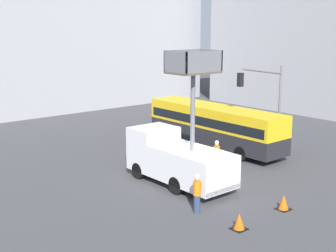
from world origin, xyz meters
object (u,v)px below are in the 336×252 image
city_bus (214,124)px  traffic_cone_near_truck (239,222)px  road_worker_directing (217,156)px  traffic_cone_mid_road (284,203)px  road_worker_near_truck (197,193)px  traffic_light_pole (266,94)px  utility_truck (177,156)px

city_bus → traffic_cone_near_truck: bearing=122.5°
road_worker_directing → traffic_cone_mid_road: (-1.80, -6.21, -0.62)m
road_worker_directing → traffic_cone_mid_road: bearing=125.2°
city_bus → road_worker_near_truck: city_bus is taller
city_bus → road_worker_directing: 5.62m
city_bus → traffic_light_pole: (2.13, -2.75, 2.24)m
traffic_cone_mid_road → city_bus: bearing=61.0°
traffic_cone_mid_road → traffic_cone_near_truck: bearing=-177.9°
traffic_light_pole → traffic_cone_near_truck: traffic_light_pole is taller
traffic_cone_near_truck → traffic_cone_mid_road: traffic_cone_near_truck is taller
utility_truck → city_bus: utility_truck is taller
utility_truck → road_worker_near_truck: utility_truck is taller
utility_truck → traffic_light_pole: utility_truck is taller
utility_truck → road_worker_near_truck: (-1.97, -3.67, -0.63)m
traffic_light_pole → road_worker_directing: 6.83m
utility_truck → traffic_cone_mid_road: size_ratio=10.14×
utility_truck → city_bus: bearing=30.4°
traffic_light_pole → road_worker_near_truck: (-11.21, -5.09, -3.05)m
road_worker_near_truck → traffic_cone_near_truck: size_ratio=2.59×
city_bus → road_worker_directing: (-3.86, -4.00, -0.80)m
utility_truck → road_worker_directing: utility_truck is taller
utility_truck → traffic_light_pole: 9.66m
road_worker_near_truck → road_worker_directing: 6.48m
utility_truck → city_bus: 8.25m
road_worker_near_truck → traffic_cone_mid_road: size_ratio=2.61×
utility_truck → road_worker_near_truck: size_ratio=3.89×
traffic_cone_mid_road → road_worker_near_truck: bearing=145.3°
city_bus → road_worker_near_truck: (-9.09, -7.84, -0.81)m
utility_truck → traffic_cone_mid_road: utility_truck is taller
traffic_light_pole → traffic_cone_near_truck: 13.92m
city_bus → traffic_cone_near_truck: 13.74m
road_worker_near_truck → traffic_cone_near_truck: road_worker_near_truck is taller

